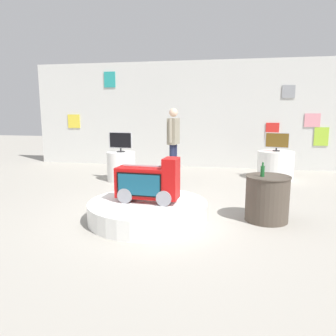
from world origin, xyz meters
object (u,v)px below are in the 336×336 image
tv_on_left_rear (277,141)px  side_table_round (267,198)px  novelty_firetruck_tv (148,184)px  display_pedestal_center_rear (121,166)px  shopper_browsing_near_truck (173,139)px  tv_on_center_rear (120,141)px  main_display_pedestal (148,211)px  bottle_on_side_table (263,171)px  display_pedestal_left_rear (275,165)px

tv_on_left_rear → side_table_round: bearing=-99.0°
novelty_firetruck_tv → display_pedestal_center_rear: 3.08m
tv_on_left_rear → shopper_browsing_near_truck: 2.59m
side_table_round → tv_on_center_rear: bearing=143.3°
novelty_firetruck_tv → main_display_pedestal: bearing=157.1°
display_pedestal_center_rear → tv_on_left_rear: bearing=13.3°
novelty_firetruck_tv → shopper_browsing_near_truck: 2.79m
tv_on_left_rear → tv_on_center_rear: (-3.74, -0.89, 0.01)m
display_pedestal_center_rear → shopper_browsing_near_truck: size_ratio=0.40×
tv_on_left_rear → shopper_browsing_near_truck: bearing=-160.4°
tv_on_center_rear → bottle_on_side_table: size_ratio=2.71×
tv_on_left_rear → bottle_on_side_table: tv_on_left_rear is taller
main_display_pedestal → bottle_on_side_table: (1.74, 0.27, 0.65)m
main_display_pedestal → display_pedestal_left_rear: (2.36, 3.62, 0.21)m
tv_on_left_rear → display_pedestal_center_rear: size_ratio=0.81×
novelty_firetruck_tv → tv_on_center_rear: bearing=117.2°
display_pedestal_left_rear → bottle_on_side_table: size_ratio=4.02×
tv_on_left_rear → side_table_round: size_ratio=0.80×
side_table_round → display_pedestal_center_rear: bearing=143.3°
main_display_pedestal → novelty_firetruck_tv: size_ratio=1.89×
display_pedestal_center_rear → tv_on_center_rear: size_ratio=1.19×
shopper_browsing_near_truck → tv_on_center_rear: bearing=-179.1°
main_display_pedestal → tv_on_left_rear: bearing=56.9°
main_display_pedestal → bottle_on_side_table: bottle_on_side_table is taller
bottle_on_side_table → shopper_browsing_near_truck: 3.08m
display_pedestal_left_rear → shopper_browsing_near_truck: size_ratio=0.50×
display_pedestal_left_rear → novelty_firetruck_tv: bearing=-122.8°
novelty_firetruck_tv → side_table_round: 1.86m
tv_on_left_rear → shopper_browsing_near_truck: size_ratio=0.33×
bottle_on_side_table → tv_on_left_rear: bearing=79.5°
shopper_browsing_near_truck → side_table_round: bearing=-51.6°
main_display_pedestal → tv_on_center_rear: bearing=117.0°
tv_on_left_rear → shopper_browsing_near_truck: (-2.44, -0.87, 0.07)m
side_table_round → bottle_on_side_table: (-0.10, -0.05, 0.44)m
display_pedestal_left_rear → bottle_on_side_table: 3.43m
novelty_firetruck_tv → bottle_on_side_table: novelty_firetruck_tv is taller
tv_on_center_rear → shopper_browsing_near_truck: size_ratio=0.34×
side_table_round → bottle_on_side_table: 0.45m
bottle_on_side_table → display_pedestal_center_rear: bearing=141.8°
display_pedestal_center_rear → bottle_on_side_table: bearing=-38.2°
shopper_browsing_near_truck → main_display_pedestal: bearing=-88.2°
display_pedestal_left_rear → tv_on_left_rear: 0.61m
display_pedestal_left_rear → display_pedestal_center_rear: (-3.74, -0.89, 0.00)m
shopper_browsing_near_truck → novelty_firetruck_tv: bearing=-87.9°
display_pedestal_center_rear → shopper_browsing_near_truck: shopper_browsing_near_truck is taller
main_display_pedestal → display_pedestal_center_rear: display_pedestal_center_rear is taller
shopper_browsing_near_truck → tv_on_left_rear: bearing=19.6°
main_display_pedestal → tv_on_center_rear: 3.17m
display_pedestal_left_rear → side_table_round: 3.33m
tv_on_center_rear → novelty_firetruck_tv: bearing=-62.8°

